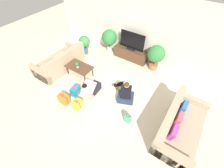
% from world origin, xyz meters
% --- Properties ---
extents(ground_plane, '(16.00, 16.00, 0.00)m').
position_xyz_m(ground_plane, '(0.00, 0.00, 0.00)').
color(ground_plane, beige).
extents(wall_back, '(8.40, 0.06, 2.60)m').
position_xyz_m(wall_back, '(0.00, 2.63, 1.30)').
color(wall_back, silver).
rests_on(wall_back, ground_plane).
extents(sofa_left, '(0.94, 1.97, 0.82)m').
position_xyz_m(sofa_left, '(-2.37, 0.26, 0.29)').
color(sofa_left, tan).
rests_on(sofa_left, ground_plane).
extents(sofa_right, '(0.94, 1.97, 0.82)m').
position_xyz_m(sofa_right, '(2.37, 0.11, 0.29)').
color(sofa_right, tan).
rests_on(sofa_right, ground_plane).
extents(coffee_table, '(0.99, 0.58, 0.42)m').
position_xyz_m(coffee_table, '(-1.46, 0.37, 0.37)').
color(coffee_table, brown).
rests_on(coffee_table, ground_plane).
extents(tv_console, '(1.44, 0.40, 0.49)m').
position_xyz_m(tv_console, '(-0.34, 2.36, 0.24)').
color(tv_console, brown).
rests_on(tv_console, ground_plane).
extents(tv, '(1.05, 0.20, 0.74)m').
position_xyz_m(tv, '(-0.34, 2.36, 0.82)').
color(tv, black).
rests_on(tv, tv_console).
extents(potted_plant_back_left, '(0.66, 0.66, 1.04)m').
position_xyz_m(potted_plant_back_left, '(-1.41, 2.31, 0.69)').
color(potted_plant_back_left, beige).
rests_on(potted_plant_back_left, ground_plane).
extents(potted_plant_corner_left, '(0.48, 0.48, 0.84)m').
position_xyz_m(potted_plant_corner_left, '(-2.23, 1.59, 0.56)').
color(potted_plant_corner_left, '#336B84').
rests_on(potted_plant_corner_left, ground_plane).
extents(potted_plant_back_right, '(0.66, 0.66, 1.02)m').
position_xyz_m(potted_plant_back_right, '(0.73, 2.31, 0.64)').
color(potted_plant_back_right, '#A36042').
rests_on(potted_plant_back_right, ground_plane).
extents(person_kneeling, '(0.37, 0.78, 0.75)m').
position_xyz_m(person_kneeling, '(-0.48, -0.15, 0.32)').
color(person_kneeling, '#23232D').
rests_on(person_kneeling, ground_plane).
extents(person_sitting, '(0.63, 0.60, 0.88)m').
position_xyz_m(person_sitting, '(0.62, 0.26, 0.30)').
color(person_sitting, '#283351').
rests_on(person_sitting, ground_plane).
extents(dog, '(0.27, 0.44, 0.33)m').
position_xyz_m(dog, '(0.17, 0.56, 0.23)').
color(dog, black).
rests_on(dog, ground_plane).
extents(gift_box_a, '(0.25, 0.35, 0.38)m').
position_xyz_m(gift_box_a, '(-0.94, -0.45, 0.16)').
color(gift_box_a, teal).
rests_on(gift_box_a, ground_plane).
extents(gift_box_b, '(0.23, 0.32, 0.33)m').
position_xyz_m(gift_box_b, '(-0.50, -0.82, 0.14)').
color(gift_box_b, yellow).
rests_on(gift_box_b, ground_plane).
extents(gift_box_c, '(0.36, 0.22, 0.39)m').
position_xyz_m(gift_box_c, '(-1.00, -0.92, 0.17)').
color(gift_box_c, orange).
rests_on(gift_box_c, ground_plane).
extents(gift_bag_a, '(0.20, 0.13, 0.34)m').
position_xyz_m(gift_bag_a, '(1.08, -0.39, 0.16)').
color(gift_bag_a, '#4CA384').
rests_on(gift_bag_a, ground_plane).
extents(mug, '(0.12, 0.08, 0.09)m').
position_xyz_m(mug, '(-1.60, 0.41, 0.46)').
color(mug, '#B23D38').
rests_on(mug, coffee_table).
extents(tabletop_plant, '(0.17, 0.17, 0.22)m').
position_xyz_m(tabletop_plant, '(-1.47, 0.31, 0.54)').
color(tabletop_plant, beige).
rests_on(tabletop_plant, coffee_table).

